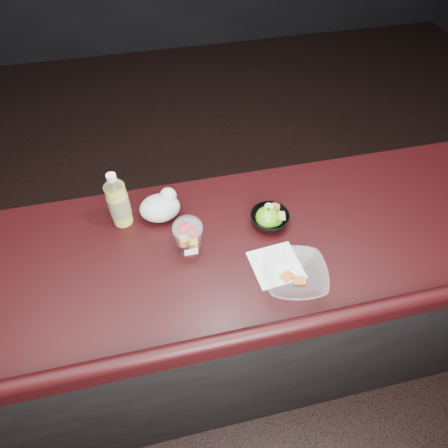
# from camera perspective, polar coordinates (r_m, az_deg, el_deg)

# --- Properties ---
(ground) EXTENTS (8.00, 8.00, 0.00)m
(ground) POSITION_cam_1_polar(r_m,az_deg,el_deg) (2.21, 3.02, -25.73)
(ground) COLOR black
(ground) RESTS_ON ground
(room_shell) EXTENTS (8.00, 8.00, 8.00)m
(room_shell) POSITION_cam_1_polar(r_m,az_deg,el_deg) (0.66, 9.84, 21.39)
(room_shell) COLOR black
(room_shell) RESTS_ON ground
(counter) EXTENTS (4.06, 0.71, 1.02)m
(counter) POSITION_cam_1_polar(r_m,az_deg,el_deg) (1.84, 1.23, -12.66)
(counter) COLOR black
(counter) RESTS_ON ground
(lemonade_bottle) EXTENTS (0.08, 0.08, 0.23)m
(lemonade_bottle) POSITION_cam_1_polar(r_m,az_deg,el_deg) (1.46, -14.82, 2.94)
(lemonade_bottle) COLOR gold
(lemonade_bottle) RESTS_ON counter
(fruit_cup) EXTENTS (0.10, 0.10, 0.15)m
(fruit_cup) POSITION_cam_1_polar(r_m,az_deg,el_deg) (1.34, -5.12, -1.71)
(fruit_cup) COLOR white
(fruit_cup) RESTS_ON counter
(green_apple) EXTENTS (0.09, 0.09, 0.09)m
(green_apple) POSITION_cam_1_polar(r_m,az_deg,el_deg) (1.45, 6.22, 0.93)
(green_apple) COLOR #30800E
(green_apple) RESTS_ON counter
(plastic_bag) EXTENTS (0.15, 0.12, 0.11)m
(plastic_bag) POSITION_cam_1_polar(r_m,az_deg,el_deg) (1.48, -8.99, 2.52)
(plastic_bag) COLOR silver
(plastic_bag) RESTS_ON counter
(snack_bowl) EXTENTS (0.18, 0.18, 0.08)m
(snack_bowl) POSITION_cam_1_polar(r_m,az_deg,el_deg) (1.46, 6.51, 0.88)
(snack_bowl) COLOR black
(snack_bowl) RESTS_ON counter
(takeout_bowl) EXTENTS (0.25, 0.25, 0.05)m
(takeout_bowl) POSITION_cam_1_polar(r_m,az_deg,el_deg) (1.32, 10.04, -7.24)
(takeout_bowl) COLOR silver
(takeout_bowl) RESTS_ON counter
(paper_napkin) EXTENTS (0.17, 0.17, 0.00)m
(paper_napkin) POSITION_cam_1_polar(r_m,az_deg,el_deg) (1.37, 7.43, -5.83)
(paper_napkin) COLOR white
(paper_napkin) RESTS_ON counter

